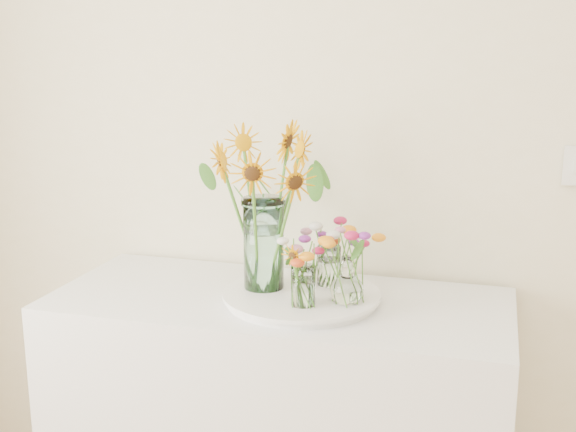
# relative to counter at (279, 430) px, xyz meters

# --- Properties ---
(counter) EXTENTS (1.40, 0.60, 0.90)m
(counter) POSITION_rel_counter_xyz_m (0.00, 0.00, 0.00)
(counter) COLOR white
(counter) RESTS_ON ground_plane
(tray) EXTENTS (0.45, 0.45, 0.02)m
(tray) POSITION_rel_counter_xyz_m (0.08, -0.01, 0.46)
(tray) COLOR white
(tray) RESTS_ON counter
(mason_jar) EXTENTS (0.13, 0.13, 0.29)m
(mason_jar) POSITION_rel_counter_xyz_m (-0.05, -0.00, 0.62)
(mason_jar) COLOR #B2EAE0
(mason_jar) RESTS_ON tray
(sunflower_bouquet) EXTENTS (0.66, 0.66, 0.51)m
(sunflower_bouquet) POSITION_rel_counter_xyz_m (-0.05, -0.00, 0.73)
(sunflower_bouquet) COLOR orange
(sunflower_bouquet) RESTS_ON tray
(small_vase_a) EXTENTS (0.09, 0.09, 0.12)m
(small_vase_a) POSITION_rel_counter_xyz_m (0.11, -0.12, 0.54)
(small_vase_a) COLOR white
(small_vase_a) RESTS_ON tray
(wildflower_posy_a) EXTENTS (0.18, 0.18, 0.21)m
(wildflower_posy_a) POSITION_rel_counter_xyz_m (0.11, -0.12, 0.58)
(wildflower_posy_a) COLOR orange
(wildflower_posy_a) RESTS_ON tray
(small_vase_b) EXTENTS (0.12, 0.12, 0.14)m
(small_vase_b) POSITION_rel_counter_xyz_m (0.22, -0.06, 0.55)
(small_vase_b) COLOR white
(small_vase_b) RESTS_ON tray
(wildflower_posy_b) EXTENTS (0.23, 0.23, 0.23)m
(wildflower_posy_b) POSITION_rel_counter_xyz_m (0.22, -0.06, 0.59)
(wildflower_posy_b) COLOR orange
(wildflower_posy_b) RESTS_ON tray
(small_vase_c) EXTENTS (0.09, 0.09, 0.13)m
(small_vase_c) POSITION_rel_counter_xyz_m (0.14, 0.08, 0.54)
(small_vase_c) COLOR white
(small_vase_c) RESTS_ON tray
(wildflower_posy_c) EXTENTS (0.21, 0.21, 0.22)m
(wildflower_posy_c) POSITION_rel_counter_xyz_m (0.14, 0.08, 0.58)
(wildflower_posy_c) COLOR orange
(wildflower_posy_c) RESTS_ON tray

